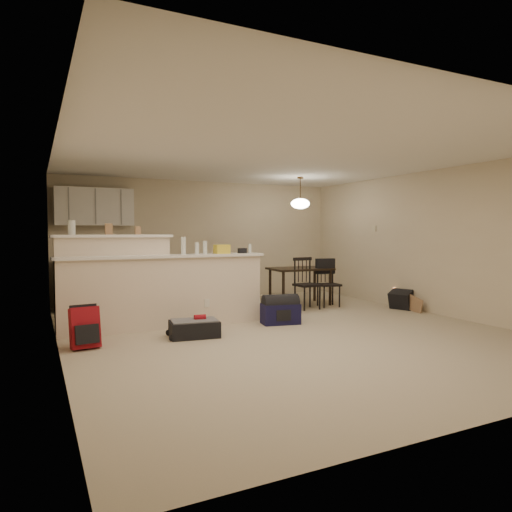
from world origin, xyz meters
TOP-DOWN VIEW (x-y plane):
  - room at (0.00, 0.00)m, footprint 7.00×7.02m
  - breakfast_bar at (-1.76, 0.98)m, footprint 3.08×0.58m
  - upper_cabinets at (-2.20, 3.32)m, footprint 1.40×0.34m
  - kitchen_counter at (-2.00, 3.19)m, footprint 1.80×0.60m
  - thermostat at (2.98, 1.55)m, footprint 0.02×0.12m
  - jar at (-2.76, 1.12)m, footprint 0.10×0.10m
  - cereal_box at (-2.26, 1.12)m, footprint 0.10×0.07m
  - small_box at (-1.85, 1.12)m, footprint 0.08×0.06m
  - bottle_a at (-1.22, 0.90)m, footprint 0.07×0.07m
  - bottle_b at (-1.01, 0.90)m, footprint 0.06×0.06m
  - bag_lump at (-0.60, 0.90)m, footprint 0.22×0.18m
  - pouch at (-0.25, 0.90)m, footprint 0.12×0.10m
  - extra_item_x at (-0.11, 0.90)m, footprint 0.05×0.05m
  - extra_item_y at (-0.87, 0.90)m, footprint 0.06×0.06m
  - dining_table at (1.45, 1.91)m, footprint 1.22×0.86m
  - pendant_lamp at (1.45, 1.91)m, footprint 0.36×0.36m
  - dining_chair_near at (1.30, 1.40)m, footprint 0.43×0.41m
  - dining_chair_far at (1.82, 1.46)m, footprint 0.45×0.43m
  - suitcase at (-1.30, 0.15)m, footprint 0.70×0.51m
  - red_backpack at (-2.70, 0.17)m, footprint 0.35×0.24m
  - navy_duffel at (0.19, 0.42)m, footprint 0.63×0.42m
  - black_daypack at (2.85, 0.61)m, footprint 0.39×0.46m
  - cardboard_sheet at (2.85, 0.28)m, footprint 0.04×0.36m

SIDE VIEW (x-z plane):
  - suitcase at x=-1.30m, z-range 0.00..0.22m
  - cardboard_sheet at x=2.85m, z-range 0.00..0.27m
  - navy_duffel at x=0.19m, z-range 0.00..0.31m
  - black_daypack at x=2.85m, z-range 0.00..0.34m
  - red_backpack at x=-2.70m, z-range 0.00..0.50m
  - dining_chair_far at x=1.82m, z-range 0.00..0.89m
  - kitchen_counter at x=-2.00m, z-range 0.00..0.90m
  - dining_chair_near at x=1.30m, z-range 0.00..0.95m
  - breakfast_bar at x=-1.76m, z-range -0.09..1.30m
  - dining_table at x=1.45m, z-range 0.28..1.00m
  - pouch at x=-0.25m, z-range 1.09..1.17m
  - bag_lump at x=-0.60m, z-range 1.09..1.23m
  - extra_item_x at x=-0.11m, z-range 1.09..1.24m
  - bottle_b at x=-1.01m, z-range 1.09..1.27m
  - extra_item_y at x=-0.87m, z-range 1.09..1.29m
  - bottle_a at x=-1.22m, z-range 1.09..1.35m
  - room at x=0.00m, z-range 0.00..2.50m
  - small_box at x=-1.85m, z-range 1.39..1.51m
  - cereal_box at x=-2.26m, z-range 1.39..1.55m
  - jar at x=-2.76m, z-range 1.39..1.59m
  - thermostat at x=2.98m, z-range 1.44..1.56m
  - upper_cabinets at x=-2.20m, z-range 1.55..2.25m
  - pendant_lamp at x=1.45m, z-range 1.68..2.30m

